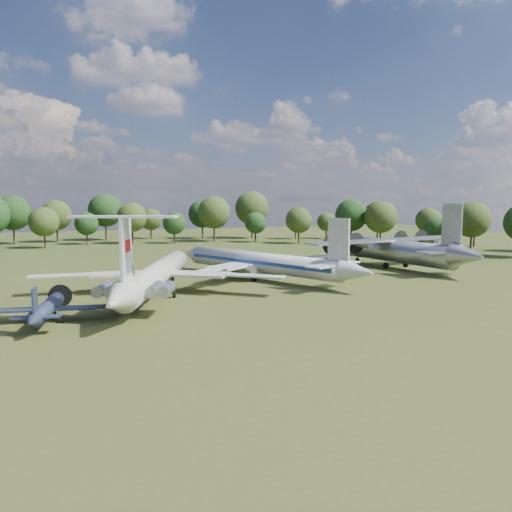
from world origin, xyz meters
name	(u,v)px	position (x,y,z in m)	size (l,w,h in m)	color
ground	(192,291)	(0.00, 0.00, 0.00)	(300.00, 300.00, 0.00)	#224015
il62_airliner	(157,279)	(-5.27, -1.50, 2.26)	(35.43, 46.05, 4.52)	silver
tu104_jet	(260,266)	(13.24, 6.15, 2.23)	(33.50, 44.66, 4.47)	silver
an12_transport	(392,253)	(42.53, 10.11, 2.72)	(37.05, 41.41, 5.45)	#AAACB2
small_prop_west	(47,312)	(-19.13, -12.72, 1.19)	(11.88, 16.20, 2.38)	black
person_on_il62	(133,270)	(-10.04, -13.22, 5.37)	(0.62, 0.41, 1.70)	olive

